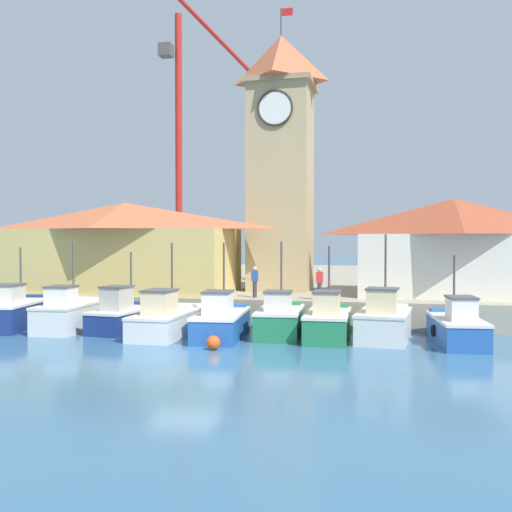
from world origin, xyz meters
name	(u,v)px	position (x,y,z in m)	size (l,w,h in m)	color
ground_plane	(184,356)	(0.00, 0.00, 0.00)	(300.00, 300.00, 0.00)	#386689
quay_wharf	(296,284)	(0.00, 27.84, 0.68)	(120.00, 40.00, 1.35)	#9E937F
fishing_boat_far_left	(15,312)	(-10.55, 4.90, 0.80)	(2.85, 5.34, 3.99)	navy
fishing_boat_left_outer	(68,314)	(-7.52, 4.72, 0.80)	(2.17, 4.35, 4.30)	silver
fishing_boat_left_inner	(125,316)	(-4.82, 5.18, 0.73)	(2.40, 4.50, 3.77)	navy
fishing_boat_mid_left	(166,320)	(-2.35, 4.31, 0.73)	(2.16, 5.19, 4.23)	silver
fishing_boat_center	(221,321)	(0.24, 4.31, 0.74)	(2.36, 5.11, 4.24)	#2356A8
fishing_boat_mid_right	(280,319)	(2.71, 5.39, 0.76)	(2.24, 4.49, 4.30)	#237A4C
fishing_boat_right_inner	(328,322)	(4.93, 5.01, 0.76)	(2.02, 4.55, 4.10)	#237A4C
fishing_boat_right_outer	(384,322)	(7.34, 5.12, 0.81)	(2.51, 4.25, 4.62)	silver
fishing_boat_far_right	(457,327)	(10.35, 4.91, 0.72)	(2.26, 4.88, 3.72)	#2356A8
clock_tower	(281,157)	(1.21, 13.96, 9.28)	(4.03, 4.03, 16.73)	tan
warehouse_left	(124,246)	(-7.53, 11.05, 3.99)	(13.01, 6.19, 5.16)	tan
warehouse_right	(454,245)	(11.02, 13.10, 4.05)	(10.47, 7.19, 5.28)	silver
port_crane_near	(182,170)	(-8.93, 24.91, 10.02)	(5.69, 8.71, 22.56)	maroon
port_crane_far	(266,199)	(-1.48, 22.61, 7.42)	(2.47, 8.06, 16.59)	maroon
mooring_buoy	(213,343)	(0.74, 1.42, 0.28)	(0.57, 0.57, 0.57)	#E54C19
dock_worker_near_tower	(255,281)	(0.71, 9.08, 2.20)	(0.34, 0.22, 1.62)	#33333D
dock_worker_along_quay	(320,283)	(4.15, 8.64, 2.20)	(0.34, 0.22, 1.62)	#33333D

